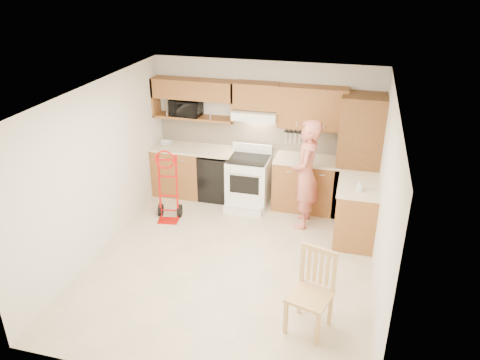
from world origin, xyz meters
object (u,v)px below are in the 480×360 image
at_px(microwave, 186,107).
at_px(dining_chair, 310,294).
at_px(hand_truck, 167,189).
at_px(range, 248,179).
at_px(person, 306,175).

relative_size(microwave, dining_chair, 0.52).
xyz_separation_m(microwave, hand_truck, (0.04, -1.14, -1.07)).
bearing_deg(microwave, range, -11.58).
distance_m(range, person, 1.20).
distance_m(person, hand_truck, 2.29).
height_order(microwave, dining_chair, microwave).
bearing_deg(range, microwave, 165.40).
bearing_deg(person, hand_truck, -80.11).
height_order(range, dining_chair, range).
height_order(person, hand_truck, person).
height_order(microwave, range, microwave).
bearing_deg(dining_chair, hand_truck, 158.32).
bearing_deg(microwave, hand_truck, -84.91).
relative_size(range, person, 0.58).
bearing_deg(hand_truck, person, 0.32).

